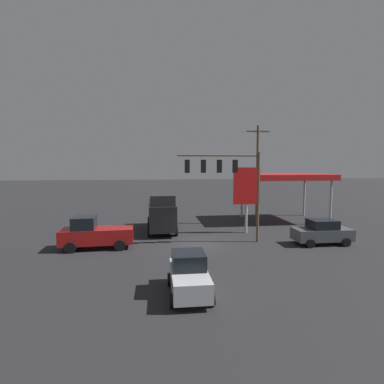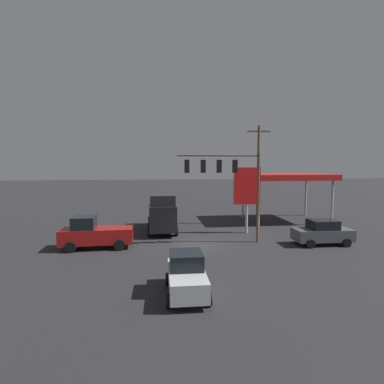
# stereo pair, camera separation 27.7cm
# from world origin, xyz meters

# --- Properties ---
(ground_plane) EXTENTS (200.00, 200.00, 0.00)m
(ground_plane) POSITION_xyz_m (0.00, 0.00, 0.00)
(ground_plane) COLOR #262628
(traffic_signal_assembly) EXTENTS (6.50, 0.43, 7.17)m
(traffic_signal_assembly) POSITION_xyz_m (-2.50, -0.31, 5.41)
(traffic_signal_assembly) COLOR brown
(traffic_signal_assembly) RESTS_ON ground
(utility_pole) EXTENTS (2.40, 0.26, 10.13)m
(utility_pole) POSITION_xyz_m (-7.51, -7.39, 5.35)
(utility_pole) COLOR brown
(utility_pole) RESTS_ON ground
(gas_station_canopy) EXTENTS (9.00, 6.70, 5.16)m
(gas_station_canopy) POSITION_xyz_m (-11.07, -8.82, 4.79)
(gas_station_canopy) COLOR red
(gas_station_canopy) RESTS_ON ground
(price_sign) EXTENTS (2.41, 0.27, 5.93)m
(price_sign) POSITION_xyz_m (-5.15, -3.52, 4.08)
(price_sign) COLOR #B7B7BC
(price_sign) RESTS_ON ground
(delivery_truck) EXTENTS (2.66, 6.84, 3.58)m
(delivery_truck) POSITION_xyz_m (2.44, -5.17, 1.69)
(delivery_truck) COLOR black
(delivery_truck) RESTS_ON ground
(pickup_parked) EXTENTS (5.28, 2.43, 2.40)m
(pickup_parked) POSITION_xyz_m (7.49, -0.09, 1.11)
(pickup_parked) COLOR maroon
(pickup_parked) RESTS_ON ground
(sedan_waiting) EXTENTS (4.42, 2.09, 1.93)m
(sedan_waiting) POSITION_xyz_m (-9.81, 1.02, 0.95)
(sedan_waiting) COLOR #474C51
(sedan_waiting) RESTS_ON ground
(hatchback_crossing) EXTENTS (2.01, 3.83, 1.97)m
(hatchback_crossing) POSITION_xyz_m (1.54, 8.59, 0.95)
(hatchback_crossing) COLOR silver
(hatchback_crossing) RESTS_ON ground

